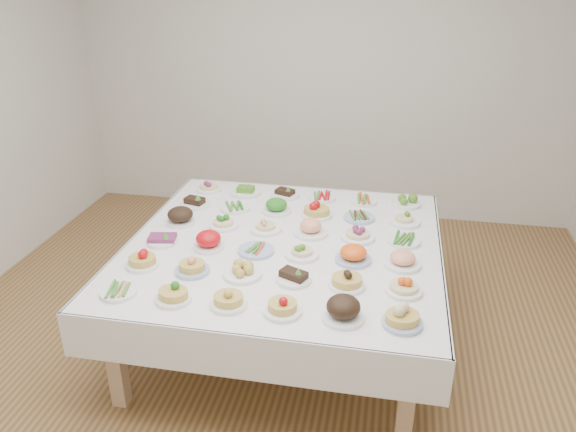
% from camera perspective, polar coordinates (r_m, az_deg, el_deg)
% --- Properties ---
extents(room_envelope, '(5.02, 5.02, 2.81)m').
position_cam_1_polar(room_envelope, '(3.15, -2.23, 13.05)').
color(room_envelope, olive).
rests_on(room_envelope, ground).
extents(display_table, '(2.06, 2.06, 0.75)m').
position_cam_1_polar(display_table, '(3.76, -0.43, -3.71)').
color(display_table, white).
rests_on(display_table, ground).
extents(dish_0, '(0.20, 0.20, 0.05)m').
position_cam_1_polar(dish_0, '(3.32, -16.82, -7.29)').
color(dish_0, white).
rests_on(dish_0, display_table).
extents(dish_1, '(0.20, 0.20, 0.11)m').
position_cam_1_polar(dish_1, '(3.17, -11.60, -7.63)').
color(dish_1, white).
rests_on(dish_1, display_table).
extents(dish_2, '(0.20, 0.20, 0.11)m').
position_cam_1_polar(dish_2, '(3.08, -6.08, -8.29)').
color(dish_2, white).
rests_on(dish_2, display_table).
extents(dish_3, '(0.21, 0.21, 0.12)m').
position_cam_1_polar(dish_3, '(3.00, -0.57, -8.98)').
color(dish_3, white).
rests_on(dish_3, display_table).
extents(dish_4, '(0.22, 0.22, 0.12)m').
position_cam_1_polar(dish_4, '(2.97, 5.63, -9.45)').
color(dish_4, white).
rests_on(dish_4, display_table).
extents(dish_5, '(0.24, 0.23, 0.14)m').
position_cam_1_polar(dish_5, '(2.96, 11.59, -9.75)').
color(dish_5, '#4C66B2').
rests_on(dish_5, display_table).
extents(dish_6, '(0.20, 0.20, 0.12)m').
position_cam_1_polar(dish_6, '(3.54, -14.61, -4.16)').
color(dish_6, white).
rests_on(dish_6, display_table).
extents(dish_7, '(0.21, 0.21, 0.11)m').
position_cam_1_polar(dish_7, '(3.42, -9.72, -4.99)').
color(dish_7, '#4C66B2').
rests_on(dish_7, display_table).
extents(dish_8, '(0.23, 0.23, 0.10)m').
position_cam_1_polar(dish_8, '(3.34, -4.66, -5.43)').
color(dish_8, white).
rests_on(dish_8, display_table).
extents(dish_9, '(0.20, 0.20, 0.09)m').
position_cam_1_polar(dish_9, '(3.29, 0.56, -6.12)').
color(dish_9, white).
rests_on(dish_9, display_table).
extents(dish_10, '(0.21, 0.21, 0.12)m').
position_cam_1_polar(dish_10, '(3.24, 6.01, -6.33)').
color(dish_10, white).
rests_on(dish_10, display_table).
extents(dish_11, '(0.21, 0.21, 0.13)m').
position_cam_1_polar(dish_11, '(3.24, 11.72, -6.68)').
color(dish_11, white).
rests_on(dish_11, display_table).
extents(dish_12, '(0.20, 0.20, 0.10)m').
position_cam_1_polar(dish_12, '(3.80, -12.66, -2.14)').
color(dish_12, white).
rests_on(dish_12, display_table).
extents(dish_13, '(0.22, 0.22, 0.13)m').
position_cam_1_polar(dish_13, '(3.67, -8.08, -2.42)').
color(dish_13, white).
rests_on(dish_13, display_table).
extents(dish_14, '(0.23, 0.23, 0.05)m').
position_cam_1_polar(dish_14, '(3.61, -3.28, -3.42)').
color(dish_14, '#4C66B2').
rests_on(dish_14, display_table).
extents(dish_15, '(0.21, 0.21, 0.10)m').
position_cam_1_polar(dish_15, '(3.54, 1.43, -3.48)').
color(dish_15, white).
rests_on(dish_15, display_table).
extents(dish_16, '(0.22, 0.22, 0.12)m').
position_cam_1_polar(dish_16, '(3.51, 6.66, -3.77)').
color(dish_16, '#4C66B2').
rests_on(dish_16, display_table).
extents(dish_17, '(0.24, 0.24, 0.13)m').
position_cam_1_polar(dish_17, '(3.50, 11.58, -4.08)').
color(dish_17, white).
rests_on(dish_17, display_table).
extents(dish_18, '(0.22, 0.22, 0.12)m').
position_cam_1_polar(dish_18, '(4.05, -10.88, 0.03)').
color(dish_18, white).
rests_on(dish_18, display_table).
extents(dish_19, '(0.20, 0.20, 0.11)m').
position_cam_1_polar(dish_19, '(3.95, -6.60, -0.46)').
color(dish_19, white).
rests_on(dish_19, display_table).
extents(dish_20, '(0.21, 0.21, 0.11)m').
position_cam_1_polar(dish_20, '(3.87, -2.29, -0.87)').
color(dish_20, white).
rests_on(dish_20, display_table).
extents(dish_21, '(0.23, 0.23, 0.12)m').
position_cam_1_polar(dish_21, '(3.82, 2.32, -1.17)').
color(dish_21, white).
rests_on(dish_21, display_table).
extents(dish_22, '(0.23, 0.23, 0.11)m').
position_cam_1_polar(dish_22, '(3.79, 7.11, -1.63)').
color(dish_22, white).
rests_on(dish_22, display_table).
extents(dish_23, '(0.22, 0.21, 0.05)m').
position_cam_1_polar(dish_23, '(3.80, 11.67, -2.35)').
color(dish_23, white).
rests_on(dish_23, display_table).
extents(dish_24, '(0.22, 0.22, 0.10)m').
position_cam_1_polar(dish_24, '(4.32, -9.48, 1.56)').
color(dish_24, white).
rests_on(dish_24, display_table).
extents(dish_25, '(0.22, 0.21, 0.05)m').
position_cam_1_polar(dish_25, '(4.22, -5.42, 0.93)').
color(dish_25, white).
rests_on(dish_25, display_table).
extents(dish_26, '(0.21, 0.21, 0.12)m').
position_cam_1_polar(dish_26, '(4.15, -1.19, 1.06)').
color(dish_26, white).
rests_on(dish_26, display_table).
extents(dish_27, '(0.22, 0.22, 0.14)m').
position_cam_1_polar(dish_27, '(4.09, 2.94, 0.82)').
color(dish_27, white).
rests_on(dish_27, display_table).
extents(dish_28, '(0.22, 0.22, 0.05)m').
position_cam_1_polar(dish_28, '(4.08, 7.23, -0.08)').
color(dish_28, '#4C66B2').
rests_on(dish_28, display_table).
extents(dish_29, '(0.23, 0.23, 0.11)m').
position_cam_1_polar(dish_29, '(4.06, 11.73, -0.14)').
color(dish_29, white).
rests_on(dish_29, display_table).
extents(dish_30, '(0.20, 0.20, 0.10)m').
position_cam_1_polar(dish_30, '(4.59, -8.05, 3.08)').
color(dish_30, white).
rests_on(dish_30, display_table).
extents(dish_31, '(0.23, 0.23, 0.10)m').
position_cam_1_polar(dish_31, '(4.49, -4.33, 2.70)').
color(dish_31, white).
rests_on(dish_31, display_table).
extents(dish_32, '(0.22, 0.22, 0.09)m').
position_cam_1_polar(dish_32, '(4.44, -0.32, 2.37)').
color(dish_32, white).
rests_on(dish_32, display_table).
extents(dish_33, '(0.21, 0.21, 0.05)m').
position_cam_1_polar(dish_33, '(4.40, 3.46, 1.95)').
color(dish_33, white).
rests_on(dish_33, display_table).
extents(dish_34, '(0.20, 0.20, 0.05)m').
position_cam_1_polar(dish_34, '(4.36, 7.66, 1.59)').
color(dish_34, white).
rests_on(dish_34, display_table).
extents(dish_35, '(0.22, 0.22, 0.10)m').
position_cam_1_polar(dish_35, '(4.36, 11.90, 1.56)').
color(dish_35, white).
rests_on(dish_35, display_table).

